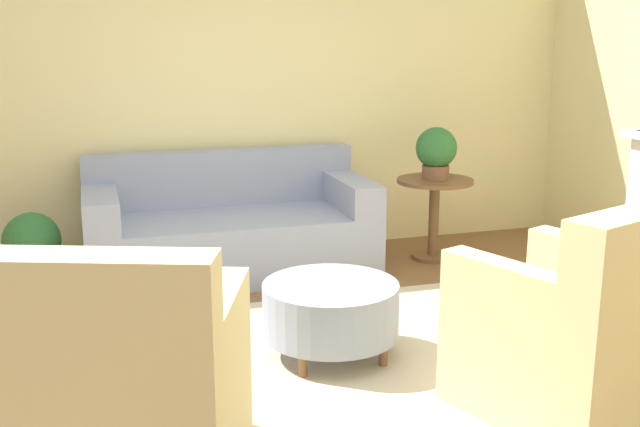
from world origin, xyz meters
TOP-DOWN VIEW (x-y plane):
  - ground_plane at (0.00, 0.00)m, footprint 16.00×16.00m
  - wall_back at (0.00, 2.51)m, footprint 8.90×0.12m
  - rug at (0.00, 0.00)m, footprint 2.99×2.41m
  - couch at (-0.12, 1.97)m, footprint 2.09×0.97m
  - armchair_left at (-0.99, -0.69)m, footprint 1.03×1.05m
  - armchair_right at (0.99, -0.69)m, footprint 1.03×1.05m
  - ottoman_table at (0.12, 0.27)m, footprint 0.75×0.75m
  - side_table at (1.49, 1.81)m, footprint 0.60×0.60m
  - potted_plant_on_side_table at (1.49, 1.81)m, footprint 0.32×0.32m
  - potted_plant_floor at (-1.51, 1.87)m, footprint 0.39×0.39m

SIDE VIEW (x-z plane):
  - ground_plane at x=0.00m, z-range 0.00..0.00m
  - rug at x=0.00m, z-range 0.00..0.01m
  - ottoman_table at x=0.12m, z-range 0.07..0.48m
  - potted_plant_floor at x=-1.51m, z-range 0.02..0.59m
  - couch at x=-0.12m, z-range -0.12..0.76m
  - armchair_left at x=-0.99m, z-range -0.12..0.90m
  - armchair_right at x=0.99m, z-range -0.12..0.90m
  - side_table at x=1.49m, z-range 0.13..0.77m
  - potted_plant_on_side_table at x=1.49m, z-range 0.67..1.07m
  - wall_back at x=0.00m, z-range 0.00..2.80m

